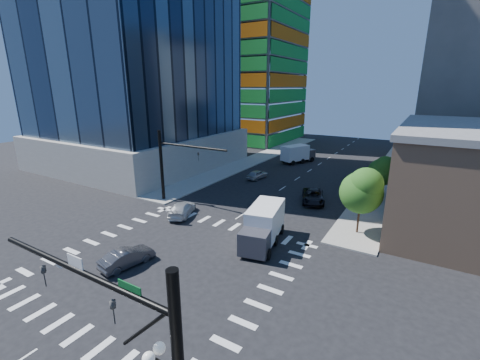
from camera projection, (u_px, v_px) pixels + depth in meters
The scene contains 14 objects.
ground at pixel (169, 263), 27.13m from camera, with size 160.00×160.00×0.00m, color black.
road_markings at pixel (169, 263), 27.13m from camera, with size 20.00×20.00×0.01m, color silver.
sidewalk_ne at pixel (389, 175), 54.00m from camera, with size 5.00×60.00×0.15m, color gray.
sidewalk_nw at pixel (258, 158), 66.25m from camera, with size 5.00×60.00×0.15m, color gray.
construction_building at pixel (248, 46), 84.78m from camera, with size 25.16×34.50×70.60m.
signal_mast_nw at pixel (170, 160), 39.98m from camera, with size 10.20×0.40×9.00m.
tree_south at pixel (363, 190), 31.11m from camera, with size 4.16×4.16×6.82m.
tree_north at pixel (383, 171), 41.06m from camera, with size 3.54×3.52×5.78m.
car_nb_far at pixel (313, 196), 41.18m from camera, with size 2.64×5.74×1.59m, color black.
car_sb_near at pixel (182, 209), 36.99m from camera, with size 2.14×5.26×1.53m, color silver.
car_sb_mid at pixel (257, 174), 51.63m from camera, with size 1.72×4.27×1.46m, color #BABDC3.
car_sb_cross at pixel (127, 257), 26.53m from camera, with size 1.58×4.54×1.50m, color #46454A.
box_truck_near at pixel (262, 229), 29.92m from camera, with size 4.10×7.10×3.50m.
box_truck_far at pixel (299, 155), 62.63m from camera, with size 5.21×7.12×3.43m.
Camera 1 is at (17.47, -17.63, 14.34)m, focal length 24.00 mm.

